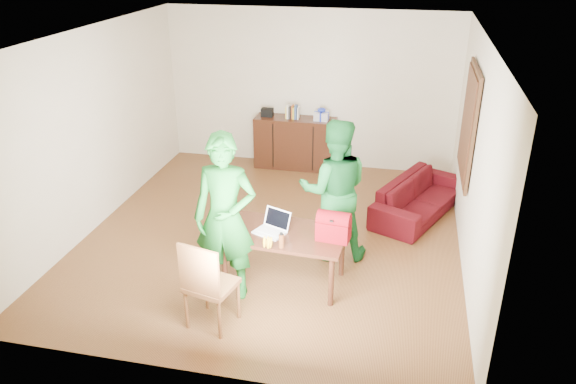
% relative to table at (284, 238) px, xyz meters
% --- Properties ---
extents(room, '(5.20, 5.70, 2.90)m').
position_rel_table_xyz_m(room, '(-0.39, 1.20, 0.72)').
color(room, '#482712').
rests_on(room, ground).
extents(table, '(1.46, 0.88, 0.66)m').
position_rel_table_xyz_m(table, '(0.00, 0.00, 0.00)').
color(table, black).
rests_on(table, ground).
extents(chair, '(0.56, 0.54, 1.03)m').
position_rel_table_xyz_m(chair, '(-0.57, -0.95, -0.29)').
color(chair, brown).
rests_on(chair, ground).
extents(person_near, '(0.72, 0.48, 1.93)m').
position_rel_table_xyz_m(person_near, '(-0.58, -0.35, 0.38)').
color(person_near, '#145C1C').
rests_on(person_near, ground).
extents(person_far, '(0.99, 0.84, 1.82)m').
position_rel_table_xyz_m(person_far, '(0.46, 0.75, 0.32)').
color(person_far, '#156126').
rests_on(person_far, ground).
extents(laptop, '(0.41, 0.35, 0.24)m').
position_rel_table_xyz_m(laptop, '(-0.16, -0.06, 0.12)').
color(laptop, white).
rests_on(laptop, table).
extents(bananas, '(0.16, 0.12, 0.05)m').
position_rel_table_xyz_m(bananas, '(-0.10, -0.38, 0.10)').
color(bananas, gold).
rests_on(bananas, table).
extents(bottle, '(0.08, 0.08, 0.18)m').
position_rel_table_xyz_m(bottle, '(0.04, -0.33, 0.17)').
color(bottle, '#5C2E15').
rests_on(bottle, table).
extents(red_bag, '(0.39, 0.25, 0.27)m').
position_rel_table_xyz_m(red_bag, '(0.57, -0.04, 0.21)').
color(red_bag, maroon).
rests_on(red_bag, table).
extents(sofa, '(1.42, 1.98, 0.54)m').
position_rel_table_xyz_m(sofa, '(1.55, 2.16, -0.32)').
color(sofa, '#34060F').
rests_on(sofa, ground).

